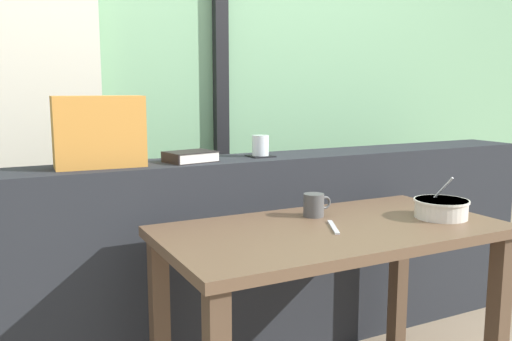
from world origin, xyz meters
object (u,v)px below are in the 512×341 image
(closed_book, at_px, (190,157))
(throw_pillow, at_px, (99,132))
(fork_utensil, at_px, (334,227))
(juice_glass, at_px, (260,146))
(ceramic_mug, at_px, (314,205))
(breakfast_table, at_px, (332,257))
(coaster_square, at_px, (260,156))
(soup_bowl, at_px, (441,209))

(closed_book, distance_m, throw_pillow, 0.36)
(throw_pillow, height_order, fork_utensil, throw_pillow)
(juice_glass, distance_m, fork_utensil, 0.59)
(juice_glass, bearing_deg, fork_utensil, -90.67)
(ceramic_mug, bearing_deg, juice_glass, 94.14)
(breakfast_table, bearing_deg, juice_glass, 90.36)
(throw_pillow, bearing_deg, fork_utensil, -40.03)
(juice_glass, bearing_deg, breakfast_table, -89.64)
(coaster_square, bearing_deg, closed_book, -177.11)
(breakfast_table, xyz_separation_m, closed_book, (-0.32, 0.51, 0.31))
(fork_utensil, bearing_deg, throw_pillow, 166.18)
(ceramic_mug, bearing_deg, soup_bowl, -29.88)
(breakfast_table, height_order, fork_utensil, fork_utensil)
(throw_pillow, bearing_deg, closed_book, -3.08)
(breakfast_table, relative_size, soup_bowl, 6.01)
(throw_pillow, relative_size, fork_utensil, 1.88)
(coaster_square, height_order, ceramic_mug, coaster_square)
(closed_book, distance_m, fork_utensil, 0.65)
(breakfast_table, bearing_deg, fork_utensil, -114.87)
(ceramic_mug, bearing_deg, closed_book, 133.93)
(coaster_square, xyz_separation_m, fork_utensil, (-0.01, -0.55, -0.18))
(breakfast_table, distance_m, ceramic_mug, 0.22)
(ceramic_mug, bearing_deg, coaster_square, 94.14)
(soup_bowl, relative_size, ceramic_mug, 1.74)
(breakfast_table, height_order, throw_pillow, throw_pillow)
(breakfast_table, distance_m, throw_pillow, 0.95)
(soup_bowl, bearing_deg, coaster_square, 125.13)
(coaster_square, distance_m, soup_bowl, 0.76)
(throw_pillow, distance_m, soup_bowl, 1.28)
(soup_bowl, xyz_separation_m, ceramic_mug, (-0.40, 0.23, 0.01))
(breakfast_table, distance_m, closed_book, 0.68)
(breakfast_table, distance_m, juice_glass, 0.63)
(breakfast_table, xyz_separation_m, juice_glass, (-0.00, 0.53, 0.33))
(closed_book, relative_size, throw_pillow, 0.66)
(ceramic_mug, bearing_deg, throw_pillow, 151.22)
(closed_book, bearing_deg, fork_utensil, -59.53)
(coaster_square, xyz_separation_m, ceramic_mug, (0.03, -0.38, -0.14))
(soup_bowl, bearing_deg, closed_book, 141.68)
(coaster_square, relative_size, soup_bowl, 0.51)
(fork_utensil, bearing_deg, ceramic_mug, 105.16)
(coaster_square, distance_m, fork_utensil, 0.58)
(throw_pillow, relative_size, soup_bowl, 1.62)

